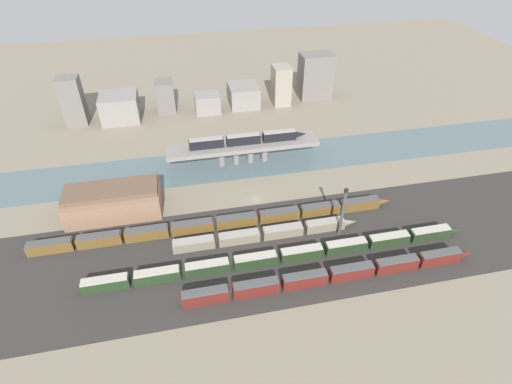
# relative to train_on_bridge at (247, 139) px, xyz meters

# --- Properties ---
(ground_plane) EXTENTS (400.00, 400.00, 0.00)m
(ground_plane) POSITION_rel_train_on_bridge_xyz_m (-1.54, -23.40, -9.96)
(ground_plane) COLOR gray
(railbed_yard) EXTENTS (280.00, 42.00, 0.01)m
(railbed_yard) POSITION_rel_train_on_bridge_xyz_m (-1.54, -47.40, -9.96)
(railbed_yard) COLOR #33302D
(railbed_yard) RESTS_ON ground
(river_water) EXTENTS (320.00, 22.06, 0.01)m
(river_water) POSITION_rel_train_on_bridge_xyz_m (-1.54, 0.00, -9.96)
(river_water) COLOR slate
(river_water) RESTS_ON ground
(bridge) EXTENTS (56.86, 9.24, 8.09)m
(bridge) POSITION_rel_train_on_bridge_xyz_m (-1.54, 0.00, -3.40)
(bridge) COLOR gray
(bridge) RESTS_ON ground
(train_on_bridge) EXTENTS (44.40, 2.63, 3.83)m
(train_on_bridge) POSITION_rel_train_on_bridge_xyz_m (0.00, 0.00, 0.00)
(train_on_bridge) COLOR black
(train_on_bridge) RESTS_ON bridge
(train_yard_near) EXTENTS (81.45, 2.72, 4.13)m
(train_yard_near) POSITION_rel_train_on_bridge_xyz_m (11.24, -61.94, -7.93)
(train_yard_near) COLOR #5B1E19
(train_yard_near) RESTS_ON ground
(train_yard_mid) EXTENTS (109.53, 2.82, 3.60)m
(train_yard_mid) POSITION_rel_train_on_bridge_xyz_m (0.43, -52.31, -8.19)
(train_yard_mid) COLOR #23381E
(train_yard_mid) RESTS_ON ground
(train_yard_far) EXTENTS (56.37, 2.87, 3.45)m
(train_yard_far) POSITION_rel_train_on_bridge_xyz_m (-2.29, -42.35, -8.28)
(train_yard_far) COLOR gray
(train_yard_far) RESTS_ON ground
(train_yard_outer) EXTENTS (112.03, 2.79, 3.81)m
(train_yard_outer) POSITION_rel_train_on_bridge_xyz_m (-15.41, -35.14, -8.09)
(train_yard_outer) COLOR brown
(train_yard_outer) RESTS_ON ground
(warehouse_building) EXTENTS (29.29, 15.23, 9.20)m
(warehouse_building) POSITION_rel_train_on_bridge_xyz_m (-47.37, -20.16, -5.59)
(warehouse_building) COLOR #937056
(warehouse_building) RESTS_ON ground
(signal_tower) EXTENTS (1.00, 0.90, 17.10)m
(signal_tower) POSITION_rel_train_on_bridge_xyz_m (19.71, -45.25, -1.49)
(signal_tower) COLOR #4C4C51
(signal_tower) RESTS_ON ground
(city_block_far_left) EXTENTS (9.00, 8.49, 20.97)m
(city_block_far_left) POSITION_rel_train_on_bridge_xyz_m (-67.86, 46.81, 0.52)
(city_block_far_left) COLOR slate
(city_block_far_left) RESTS_ON ground
(city_block_left) EXTENTS (16.34, 15.20, 11.78)m
(city_block_left) POSITION_rel_train_on_bridge_xyz_m (-48.99, 46.39, -4.07)
(city_block_left) COLOR gray
(city_block_left) RESTS_ON ground
(city_block_center) EXTENTS (8.12, 9.79, 14.18)m
(city_block_center) POSITION_rel_train_on_bridge_xyz_m (-28.73, 51.73, -2.87)
(city_block_center) COLOR slate
(city_block_center) RESTS_ON ground
(city_block_right) EXTENTS (11.35, 9.54, 8.65)m
(city_block_right) POSITION_rel_train_on_bridge_xyz_m (-9.95, 46.24, -5.64)
(city_block_right) COLOR gray
(city_block_right) RESTS_ON ground
(city_block_far_right) EXTENTS (13.70, 14.91, 9.84)m
(city_block_far_right) POSITION_rel_train_on_bridge_xyz_m (7.78, 50.08, -5.04)
(city_block_far_right) COLOR gray
(city_block_far_right) RESTS_ON ground
(city_block_tall) EXTENTS (8.01, 9.75, 18.32)m
(city_block_tall) POSITION_rel_train_on_bridge_xyz_m (25.62, 48.07, -0.80)
(city_block_tall) COLOR gray
(city_block_tall) RESTS_ON ground
(city_block_low) EXTENTS (15.67, 10.61, 21.47)m
(city_block_low) POSITION_rel_train_on_bridge_xyz_m (44.04, 52.18, 0.78)
(city_block_low) COLOR slate
(city_block_low) RESTS_ON ground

